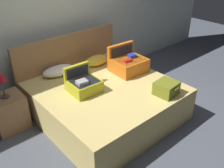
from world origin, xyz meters
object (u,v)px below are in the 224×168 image
(nightstand, at_px, (9,112))
(hard_case_large, at_px, (128,63))
(bed, at_px, (106,101))
(pillow_near_headboard, at_px, (58,71))
(hard_case_small, at_px, (166,88))
(table_lamp, at_px, (0,78))
(hard_case_medium, at_px, (84,84))
(pillow_center_head, at_px, (96,60))

(nightstand, bearing_deg, hard_case_large, -16.48)
(bed, height_order, pillow_near_headboard, pillow_near_headboard)
(bed, xyz_separation_m, pillow_near_headboard, (-0.33, 0.77, 0.33))
(hard_case_small, distance_m, pillow_near_headboard, 1.69)
(table_lamp, bearing_deg, hard_case_large, -16.48)
(hard_case_large, relative_size, hard_case_small, 1.68)
(hard_case_small, xyz_separation_m, nightstand, (-1.71, 1.39, -0.35))
(hard_case_medium, distance_m, table_lamp, 1.09)
(pillow_center_head, distance_m, nightstand, 1.61)
(pillow_near_headboard, height_order, nightstand, pillow_near_headboard)
(hard_case_large, relative_size, pillow_center_head, 1.21)
(hard_case_small, height_order, table_lamp, table_lamp)
(hard_case_medium, relative_size, table_lamp, 1.07)
(pillow_near_headboard, bearing_deg, hard_case_small, -60.98)
(hard_case_medium, xyz_separation_m, table_lamp, (-0.91, 0.58, 0.19))
(bed, xyz_separation_m, nightstand, (-1.22, 0.68, -0.00))
(pillow_near_headboard, distance_m, pillow_center_head, 0.69)
(nightstand, bearing_deg, hard_case_medium, -32.49)
(hard_case_medium, bearing_deg, pillow_center_head, 42.04)
(table_lamp, bearing_deg, hard_case_medium, -32.49)
(pillow_near_headboard, xyz_separation_m, pillow_center_head, (0.68, -0.10, 0.01))
(hard_case_large, relative_size, hard_case_medium, 1.27)
(hard_case_small, height_order, pillow_near_headboard, hard_case_small)
(bed, distance_m, nightstand, 1.40)
(hard_case_small, height_order, pillow_center_head, hard_case_small)
(hard_case_medium, distance_m, nightstand, 1.14)
(hard_case_small, distance_m, table_lamp, 2.22)
(hard_case_large, distance_m, hard_case_medium, 0.91)
(bed, relative_size, hard_case_large, 3.51)
(nightstand, bearing_deg, pillow_center_head, -0.64)
(table_lamp, bearing_deg, bed, -29.37)
(hard_case_large, xyz_separation_m, hard_case_small, (-0.11, -0.86, -0.04))
(hard_case_small, xyz_separation_m, pillow_near_headboard, (-0.82, 1.48, -0.02))
(hard_case_medium, bearing_deg, hard_case_small, -43.42)
(bed, distance_m, hard_case_small, 0.93)
(hard_case_large, xyz_separation_m, pillow_near_headboard, (-0.93, 0.62, -0.06))
(pillow_center_head, bearing_deg, hard_case_small, -84.22)
(bed, distance_m, pillow_center_head, 0.83)
(hard_case_small, relative_size, pillow_near_headboard, 0.61)
(hard_case_large, distance_m, pillow_near_headboard, 1.12)
(bed, height_order, table_lamp, table_lamp)
(bed, height_order, hard_case_medium, hard_case_medium)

